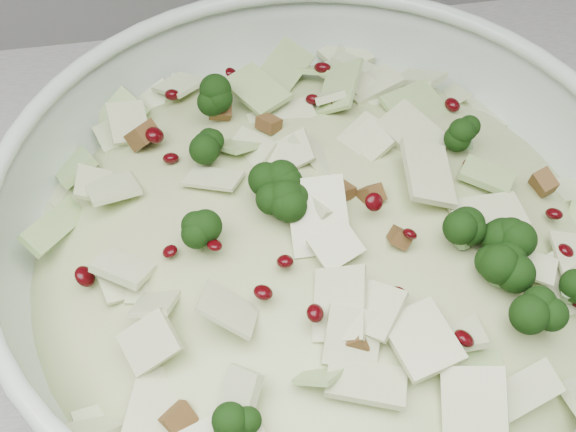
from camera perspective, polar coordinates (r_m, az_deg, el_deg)
name	(u,v)px	position (r m, az deg, el deg)	size (l,w,h in m)	color
counter	(524,416)	(1.11, 16.41, -13.46)	(3.60, 0.60, 0.90)	silver
mixing_bowl	(319,267)	(0.53, 2.19, -3.66)	(0.53, 0.53, 0.16)	silver
salad	(320,243)	(0.51, 2.28, -1.92)	(0.44, 0.44, 0.16)	tan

